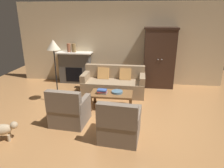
# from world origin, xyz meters

# --- Properties ---
(ground_plane) EXTENTS (9.60, 9.60, 0.00)m
(ground_plane) POSITION_xyz_m (0.00, 0.00, 0.00)
(ground_plane) COLOR #B27A47
(back_wall) EXTENTS (7.20, 0.10, 2.80)m
(back_wall) POSITION_xyz_m (0.00, 2.55, 1.40)
(back_wall) COLOR beige
(back_wall) RESTS_ON ground
(fireplace) EXTENTS (1.26, 0.48, 1.12)m
(fireplace) POSITION_xyz_m (-1.55, 2.30, 0.57)
(fireplace) COLOR #4C4947
(fireplace) RESTS_ON ground
(armoire) EXTENTS (1.06, 0.57, 2.00)m
(armoire) POSITION_xyz_m (1.40, 2.22, 1.00)
(armoire) COLOR #382319
(armoire) RESTS_ON ground
(couch) EXTENTS (1.93, 0.88, 0.86)m
(couch) POSITION_xyz_m (-0.03, 1.36, 0.32)
(couch) COLOR #937A5B
(couch) RESTS_ON ground
(coffee_table) EXTENTS (1.10, 0.60, 0.42)m
(coffee_table) POSITION_xyz_m (0.04, 0.32, 0.37)
(coffee_table) COLOR brown
(coffee_table) RESTS_ON ground
(fruit_bowl) EXTENTS (0.29, 0.29, 0.05)m
(fruit_bowl) POSITION_xyz_m (0.19, 0.35, 0.45)
(fruit_bowl) COLOR slate
(fruit_bowl) RESTS_ON coffee_table
(book_stack) EXTENTS (0.26, 0.19, 0.11)m
(book_stack) POSITION_xyz_m (-0.20, 0.26, 0.48)
(book_stack) COLOR gray
(book_stack) RESTS_ON coffee_table
(mantel_vase_terracotta) EXTENTS (0.12, 0.12, 0.30)m
(mantel_vase_terracotta) POSITION_xyz_m (-1.73, 2.28, 1.27)
(mantel_vase_terracotta) COLOR #A86042
(mantel_vase_terracotta) RESTS_ON fireplace
(mantel_vase_bronze) EXTENTS (0.15, 0.15, 0.30)m
(mantel_vase_bronze) POSITION_xyz_m (-1.55, 2.28, 1.27)
(mantel_vase_bronze) COLOR olive
(mantel_vase_bronze) RESTS_ON fireplace
(armchair_near_left) EXTENTS (0.83, 0.83, 0.88)m
(armchair_near_left) POSITION_xyz_m (-0.80, -0.64, 0.32)
(armchair_near_left) COLOR #756656
(armchair_near_left) RESTS_ON ground
(armchair_near_right) EXTENTS (0.84, 0.84, 0.88)m
(armchair_near_right) POSITION_xyz_m (0.39, -1.11, 0.32)
(armchair_near_right) COLOR #756656
(armchair_near_right) RESTS_ON ground
(floor_lamp) EXTENTS (0.36, 0.36, 1.77)m
(floor_lamp) POSITION_xyz_m (-1.50, 0.45, 1.53)
(floor_lamp) COLOR black
(floor_lamp) RESTS_ON ground
(dog) EXTENTS (0.53, 0.35, 0.39)m
(dog) POSITION_xyz_m (-1.88, -1.46, 0.25)
(dog) COLOR tan
(dog) RESTS_ON ground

